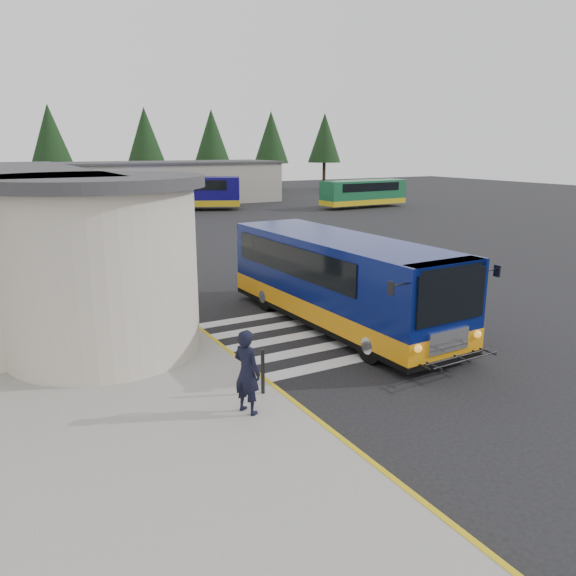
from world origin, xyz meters
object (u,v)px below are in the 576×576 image
transit_bus (339,284)px  pedestrian_b (154,320)px  pedestrian_a (247,372)px  bollard (263,371)px  far_bus_b (363,192)px  far_bus_a (185,192)px

transit_bus → pedestrian_b: 6.03m
pedestrian_a → pedestrian_b: size_ratio=1.07×
transit_bus → bollard: 6.02m
pedestrian_b → bollard: (1.36, -4.00, -0.33)m
transit_bus → far_bus_b: 36.90m
bollard → far_bus_a: 40.95m
pedestrian_a → transit_bus: bearing=-72.9°
pedestrian_b → far_bus_a: 37.58m
transit_bus → far_bus_b: size_ratio=1.19×
far_bus_b → bollard: bearing=138.5°
far_bus_b → pedestrian_a: bearing=138.4°
pedestrian_a → far_bus_b: far_bus_b is taller
pedestrian_b → far_bus_b: size_ratio=0.20×
transit_bus → far_bus_a: (7.07, 35.47, 0.29)m
pedestrian_b → pedestrian_a: bearing=-9.8°
pedestrian_a → far_bus_a: size_ratio=0.18×
pedestrian_a → bollard: bearing=-68.4°
bollard → far_bus_b: size_ratio=0.12×
pedestrian_b → far_bus_a: (13.08, 35.22, 0.66)m
far_bus_a → bollard: bearing=-171.6°
bollard → pedestrian_b: bearing=108.8°
pedestrian_b → bollard: bearing=1.1°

